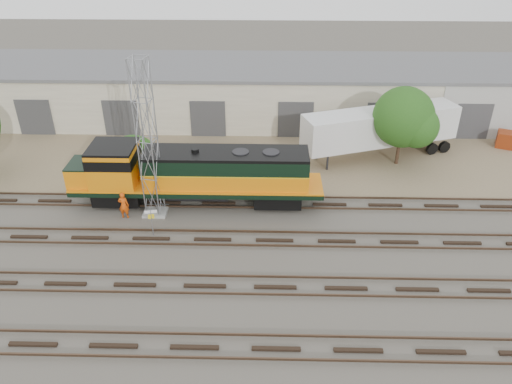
{
  "coord_description": "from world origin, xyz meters",
  "views": [
    {
      "loc": [
        -0.57,
        -24.64,
        19.01
      ],
      "look_at": [
        -1.26,
        4.0,
        2.2
      ],
      "focal_mm": 35.0,
      "sensor_mm": 36.0,
      "label": 1
    }
  ],
  "objects_px": {
    "signal_tower": "(148,144)",
    "worker": "(124,205)",
    "semi_trailer": "(384,127)",
    "locomotive": "(192,174)"
  },
  "relations": [
    {
      "from": "locomotive",
      "to": "worker",
      "type": "distance_m",
      "value": 5.14
    },
    {
      "from": "worker",
      "to": "semi_trailer",
      "type": "xyz_separation_m",
      "value": [
        19.51,
        10.2,
        1.61
      ]
    },
    {
      "from": "signal_tower",
      "to": "worker",
      "type": "bearing_deg",
      "value": -161.1
    },
    {
      "from": "signal_tower",
      "to": "worker",
      "type": "relative_size",
      "value": 5.56
    },
    {
      "from": "semi_trailer",
      "to": "signal_tower",
      "type": "bearing_deg",
      "value": -170.47
    },
    {
      "from": "signal_tower",
      "to": "semi_trailer",
      "type": "distance_m",
      "value": 20.13
    },
    {
      "from": "locomotive",
      "to": "signal_tower",
      "type": "bearing_deg",
      "value": -153.77
    },
    {
      "from": "signal_tower",
      "to": "semi_trailer",
      "type": "xyz_separation_m",
      "value": [
        17.53,
        9.52,
        -2.73
      ]
    },
    {
      "from": "worker",
      "to": "locomotive",
      "type": "bearing_deg",
      "value": -153.79
    },
    {
      "from": "worker",
      "to": "semi_trailer",
      "type": "height_order",
      "value": "semi_trailer"
    }
  ]
}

